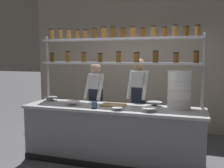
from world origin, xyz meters
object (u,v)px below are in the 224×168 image
(cutting_board, at_px, (113,105))
(prep_bowl_center_back, at_px, (51,99))
(container_stack, at_px, (179,89))
(prep_bowl_far_left, at_px, (118,109))
(spice_shelf_unit, at_px, (118,51))
(prep_bowl_near_left, at_px, (73,103))
(serving_cup_front, at_px, (94,105))
(chef_center, at_px, (138,97))
(prep_bowl_near_right, at_px, (154,104))
(chef_left, at_px, (96,98))
(prep_bowl_center_front, at_px, (149,110))

(cutting_board, distance_m, prep_bowl_center_back, 1.26)
(container_stack, bearing_deg, prep_bowl_far_left, -153.89)
(prep_bowl_center_back, bearing_deg, spice_shelf_unit, 6.38)
(prep_bowl_near_left, distance_m, serving_cup_front, 0.45)
(chef_center, bearing_deg, prep_bowl_far_left, -89.74)
(chef_center, height_order, cutting_board, chef_center)
(prep_bowl_center_back, distance_m, serving_cup_front, 1.10)
(prep_bowl_near_right, height_order, serving_cup_front, serving_cup_front)
(prep_bowl_far_left, bearing_deg, chef_center, 81.65)
(chef_left, relative_size, prep_bowl_center_back, 6.65)
(container_stack, xyz_separation_m, prep_bowl_center_front, (-0.41, -0.39, -0.27))
(chef_center, height_order, prep_bowl_center_front, chef_center)
(prep_bowl_center_front, bearing_deg, prep_bowl_near_left, 175.22)
(spice_shelf_unit, height_order, chef_center, spice_shelf_unit)
(cutting_board, height_order, serving_cup_front, serving_cup_front)
(spice_shelf_unit, distance_m, prep_bowl_far_left, 1.06)
(cutting_board, height_order, prep_bowl_far_left, prep_bowl_far_left)
(spice_shelf_unit, distance_m, chef_center, 0.96)
(prep_bowl_near_right, height_order, prep_bowl_far_left, prep_bowl_near_right)
(spice_shelf_unit, xyz_separation_m, chef_center, (0.29, 0.35, -0.84))
(chef_left, xyz_separation_m, serving_cup_front, (0.31, -0.84, 0.05))
(container_stack, height_order, prep_bowl_center_front, container_stack)
(prep_bowl_near_left, bearing_deg, chef_center, 38.33)
(spice_shelf_unit, bearing_deg, prep_bowl_far_left, -74.47)
(container_stack, distance_m, prep_bowl_center_front, 0.62)
(prep_bowl_center_front, relative_size, prep_bowl_far_left, 1.32)
(spice_shelf_unit, xyz_separation_m, prep_bowl_center_back, (-1.26, -0.14, -0.88))
(spice_shelf_unit, distance_m, prep_bowl_near_left, 1.18)
(chef_center, xyz_separation_m, prep_bowl_near_left, (-0.96, -0.76, -0.03))
(prep_bowl_near_left, xyz_separation_m, prep_bowl_near_right, (1.32, 0.33, 0.00))
(chef_center, distance_m, container_stack, 0.92)
(chef_center, xyz_separation_m, prep_bowl_near_right, (0.36, -0.43, -0.03))
(serving_cup_front, bearing_deg, spice_shelf_unit, 66.31)
(chef_center, relative_size, prep_bowl_near_right, 6.70)
(prep_bowl_near_right, bearing_deg, prep_bowl_near_left, -165.99)
(chef_center, bearing_deg, prep_bowl_near_left, -133.06)
(spice_shelf_unit, height_order, prep_bowl_near_left, spice_shelf_unit)
(prep_bowl_near_left, height_order, prep_bowl_center_front, prep_bowl_near_left)
(cutting_board, bearing_deg, prep_bowl_near_left, -166.35)
(chef_center, bearing_deg, cutting_board, -108.10)
(prep_bowl_center_back, height_order, prep_bowl_far_left, prep_bowl_center_back)
(spice_shelf_unit, xyz_separation_m, container_stack, (1.04, -0.13, -0.61))
(serving_cup_front, bearing_deg, prep_bowl_near_right, 27.37)
(chef_center, xyz_separation_m, serving_cup_front, (-0.53, -0.89, -0.01))
(prep_bowl_near_right, bearing_deg, spice_shelf_unit, 172.95)
(cutting_board, relative_size, prep_bowl_near_left, 1.67)
(prep_bowl_near_right, bearing_deg, prep_bowl_far_left, -135.39)
(spice_shelf_unit, height_order, chef_left, spice_shelf_unit)
(spice_shelf_unit, distance_m, cutting_board, 0.93)
(container_stack, xyz_separation_m, cutting_board, (-1.05, -0.12, -0.29))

